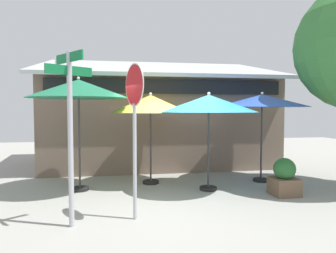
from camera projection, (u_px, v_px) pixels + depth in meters
The scene contains 9 objects.
ground_plane at pixel (172, 201), 7.24m from camera, with size 28.00×28.00×0.10m, color #9E9B93.
cafe_building at pixel (158, 120), 12.21m from camera, with size 8.50×5.10×4.20m.
street_sign_post at pixel (70, 121), 5.46m from camera, with size 0.72×0.77×3.03m.
stop_sign at pixel (134, 110), 5.83m from camera, with size 0.28×0.76×2.90m.
patio_umbrella_forest_green_left at pixel (79, 89), 7.89m from camera, with size 2.54×2.54×2.86m.
patio_umbrella_mustard_center at pixel (151, 104), 8.67m from camera, with size 2.18×2.18×2.52m.
patio_umbrella_teal_right at pixel (209, 104), 7.97m from camera, with size 2.45×2.45×2.49m.
patio_umbrella_royal_blue_far_right at pixel (262, 101), 8.92m from camera, with size 2.61×2.61×2.54m.
sidewalk_planter at pixel (284, 178), 7.57m from camera, with size 0.60×0.60×0.89m.
Camera 1 is at (-1.31, -7.01, 2.05)m, focal length 33.95 mm.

